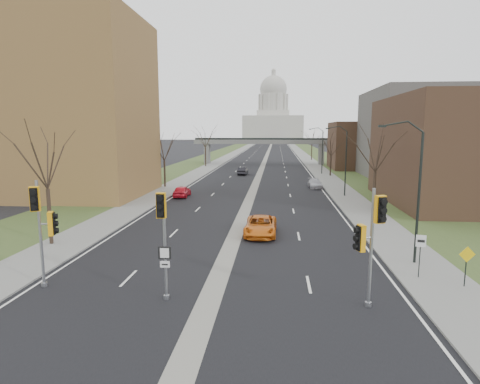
# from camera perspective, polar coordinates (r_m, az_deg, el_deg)

# --- Properties ---
(ground) EXTENTS (700.00, 700.00, 0.00)m
(ground) POSITION_cam_1_polar(r_m,az_deg,el_deg) (20.77, -4.16, -14.60)
(ground) COLOR black
(ground) RESTS_ON ground
(road_surface) EXTENTS (20.00, 600.00, 0.01)m
(road_surface) POSITION_cam_1_polar(r_m,az_deg,el_deg) (169.04, 4.12, 5.92)
(road_surface) COLOR black
(road_surface) RESTS_ON ground
(median_strip) EXTENTS (1.20, 600.00, 0.02)m
(median_strip) POSITION_cam_1_polar(r_m,az_deg,el_deg) (169.04, 4.12, 5.92)
(median_strip) COLOR gray
(median_strip) RESTS_ON ground
(sidewalk_right) EXTENTS (4.00, 600.00, 0.12)m
(sidewalk_right) POSITION_cam_1_polar(r_m,az_deg,el_deg) (169.24, 8.21, 5.88)
(sidewalk_right) COLOR gray
(sidewalk_right) RESTS_ON ground
(sidewalk_left) EXTENTS (4.00, 600.00, 0.12)m
(sidewalk_left) POSITION_cam_1_polar(r_m,az_deg,el_deg) (169.68, 0.05, 5.97)
(sidewalk_left) COLOR gray
(sidewalk_left) RESTS_ON ground
(grass_verge_right) EXTENTS (8.00, 600.00, 0.10)m
(grass_verge_right) POSITION_cam_1_polar(r_m,az_deg,el_deg) (169.66, 10.24, 5.83)
(grass_verge_right) COLOR #344620
(grass_verge_right) RESTS_ON ground
(grass_verge_left) EXTENTS (8.00, 600.00, 0.10)m
(grass_verge_left) POSITION_cam_1_polar(r_m,az_deg,el_deg) (170.33, -1.97, 5.97)
(grass_verge_left) COLOR #344620
(grass_verge_left) RESTS_ON ground
(apartment_building) EXTENTS (25.00, 16.00, 22.00)m
(apartment_building) POSITION_cam_1_polar(r_m,az_deg,el_deg) (56.93, -26.13, 10.66)
(apartment_building) COLOR olive
(apartment_building) RESTS_ON ground
(commercial_block_near) EXTENTS (16.00, 20.00, 12.00)m
(commercial_block_near) POSITION_cam_1_polar(r_m,az_deg,el_deg) (51.28, 29.27, 5.14)
(commercial_block_near) COLOR #473121
(commercial_block_near) RESTS_ON ground
(commercial_block_mid) EXTENTS (18.00, 22.00, 15.00)m
(commercial_block_mid) POSITION_cam_1_polar(r_m,az_deg,el_deg) (75.04, 24.72, 7.39)
(commercial_block_mid) COLOR #5E5C56
(commercial_block_mid) RESTS_ON ground
(commercial_block_far) EXTENTS (14.00, 14.00, 10.00)m
(commercial_block_far) POSITION_cam_1_polar(r_m,az_deg,el_deg) (90.84, 17.25, 6.31)
(commercial_block_far) COLOR #473121
(commercial_block_far) RESTS_ON ground
(pedestrian_bridge) EXTENTS (34.00, 3.00, 6.45)m
(pedestrian_bridge) POSITION_cam_1_polar(r_m,az_deg,el_deg) (98.92, 3.37, 6.76)
(pedestrian_bridge) COLOR slate
(pedestrian_bridge) RESTS_ON ground
(capitol) EXTENTS (48.00, 42.00, 55.75)m
(capitol) POSITION_cam_1_polar(r_m,az_deg,el_deg) (338.98, 4.72, 10.45)
(capitol) COLOR beige
(capitol) RESTS_ON ground
(streetlight_near) EXTENTS (2.61, 0.20, 8.70)m
(streetlight_near) POSITION_cam_1_polar(r_m,az_deg,el_deg) (26.04, 22.75, 5.28)
(streetlight_near) COLOR black
(streetlight_near) RESTS_ON sidewalk_right
(streetlight_mid) EXTENTS (2.61, 0.20, 8.70)m
(streetlight_mid) POSITION_cam_1_polar(r_m,az_deg,el_deg) (51.42, 14.04, 7.06)
(streetlight_mid) COLOR black
(streetlight_mid) RESTS_ON sidewalk_right
(streetlight_far) EXTENTS (2.61, 0.20, 8.70)m
(streetlight_far) POSITION_cam_1_polar(r_m,az_deg,el_deg) (77.22, 11.09, 7.63)
(streetlight_far) COLOR black
(streetlight_far) RESTS_ON sidewalk_right
(tree_left_a) EXTENTS (7.20, 7.20, 9.40)m
(tree_left_a) POSITION_cam_1_polar(r_m,az_deg,el_deg) (31.35, -25.98, 4.96)
(tree_left_a) COLOR #382B21
(tree_left_a) RESTS_ON sidewalk_left
(tree_left_b) EXTENTS (6.75, 6.75, 8.81)m
(tree_left_b) POSITION_cam_1_polar(r_m,az_deg,el_deg) (59.10, -10.77, 6.65)
(tree_left_b) COLOR #382B21
(tree_left_b) RESTS_ON sidewalk_left
(tree_left_c) EXTENTS (7.65, 7.65, 9.99)m
(tree_left_c) POSITION_cam_1_polar(r_m,az_deg,el_deg) (92.24, -4.96, 7.97)
(tree_left_c) COLOR #382B21
(tree_left_c) RESTS_ON sidewalk_left
(tree_right_a) EXTENTS (7.20, 7.20, 9.40)m
(tree_right_a) POSITION_cam_1_polar(r_m,az_deg,el_deg) (42.01, 18.82, 6.11)
(tree_right_a) COLOR #382B21
(tree_right_a) RESTS_ON sidewalk_right
(tree_right_b) EXTENTS (6.30, 6.30, 8.22)m
(tree_right_b) POSITION_cam_1_polar(r_m,az_deg,el_deg) (74.50, 12.85, 6.67)
(tree_right_b) COLOR #382B21
(tree_right_b) RESTS_ON sidewalk_right
(tree_right_c) EXTENTS (7.65, 7.65, 9.99)m
(tree_right_c) POSITION_cam_1_polar(r_m,az_deg,el_deg) (114.24, 10.22, 8.00)
(tree_right_c) COLOR #382B21
(tree_right_c) RESTS_ON sidewalk_right
(signal_pole_left) EXTENTS (0.95, 1.26, 5.70)m
(signal_pole_left) POSITION_cam_1_polar(r_m,az_deg,el_deg) (23.03, -26.27, -3.41)
(signal_pole_left) COLOR gray
(signal_pole_left) RESTS_ON ground
(signal_pole_median) EXTENTS (0.63, 0.88, 5.42)m
(signal_pole_median) POSITION_cam_1_polar(r_m,az_deg,el_deg) (19.28, -10.91, -4.74)
(signal_pole_median) COLOR gray
(signal_pole_median) RESTS_ON ground
(signal_pole_right) EXTENTS (1.26, 0.94, 5.64)m
(signal_pole_right) POSITION_cam_1_polar(r_m,az_deg,el_deg) (19.13, 18.06, -5.38)
(signal_pole_right) COLOR gray
(signal_pole_right) RESTS_ON ground
(speed_limit_sign) EXTENTS (0.52, 0.14, 2.42)m
(speed_limit_sign) POSITION_cam_1_polar(r_m,az_deg,el_deg) (24.44, 24.26, -7.31)
(speed_limit_sign) COLOR black
(speed_limit_sign) RESTS_ON sidewalk_right
(warning_sign) EXTENTS (0.85, 0.09, 2.17)m
(warning_sign) POSITION_cam_1_polar(r_m,az_deg,el_deg) (24.21, 29.51, -8.47)
(warning_sign) COLOR black
(warning_sign) RESTS_ON sidewalk_right
(car_left_near) EXTENTS (1.78, 4.26, 1.44)m
(car_left_near) POSITION_cam_1_polar(r_m,az_deg,el_deg) (50.61, -8.25, 0.12)
(car_left_near) COLOR red
(car_left_near) RESTS_ON ground
(car_left_far) EXTENTS (1.78, 4.45, 1.44)m
(car_left_far) POSITION_cam_1_polar(r_m,az_deg,el_deg) (75.33, 0.42, 3.02)
(car_left_far) COLOR black
(car_left_far) RESTS_ON ground
(car_right_near) EXTENTS (2.53, 5.34, 1.47)m
(car_right_near) POSITION_cam_1_polar(r_m,az_deg,el_deg) (31.99, 2.96, -4.80)
(car_right_near) COLOR orange
(car_right_near) RESTS_ON ground
(car_right_mid) EXTENTS (2.00, 4.49, 1.28)m
(car_right_mid) POSITION_cam_1_polar(r_m,az_deg,el_deg) (58.85, 10.62, 1.18)
(car_right_mid) COLOR #A5A5AC
(car_right_mid) RESTS_ON ground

